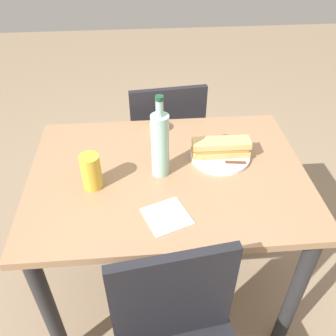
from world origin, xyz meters
TOP-DOWN VIEW (x-y plane):
  - ground_plane at (0.00, 0.00)m, footprint 8.00×8.00m
  - dining_table at (0.00, 0.00)m, footprint 1.07×0.77m
  - chair_near at (-0.03, -0.58)m, footprint 0.44×0.44m
  - plate_near at (-0.22, -0.08)m, footprint 0.24×0.24m
  - baguette_sandwich_near at (-0.22, -0.08)m, footprint 0.23×0.07m
  - knife_near at (-0.23, -0.02)m, footprint 0.18×0.04m
  - water_bottle at (0.03, -0.00)m, footprint 0.07×0.07m
  - beer_glass at (0.28, 0.06)m, footprint 0.07×0.07m
  - olive_bowl at (0.01, -0.31)m, footprint 0.08×0.08m
  - paper_napkin at (0.02, 0.23)m, footprint 0.18×0.18m

SIDE VIEW (x-z plane):
  - ground_plane at x=0.00m, z-range 0.00..0.00m
  - chair_near at x=-0.03m, z-range 0.06..0.92m
  - dining_table at x=0.00m, z-range 0.25..1.00m
  - paper_napkin at x=0.02m, z-range 0.75..0.75m
  - plate_near at x=-0.22m, z-range 0.75..0.76m
  - olive_bowl at x=0.01m, z-range 0.75..0.78m
  - knife_near at x=-0.23m, z-range 0.76..0.77m
  - baguette_sandwich_near at x=-0.22m, z-range 0.76..0.83m
  - beer_glass at x=0.28m, z-range 0.75..0.89m
  - water_bottle at x=0.03m, z-range 0.72..1.05m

